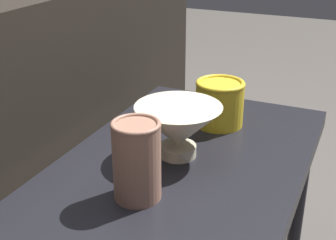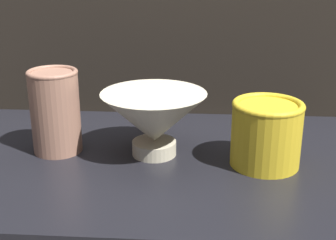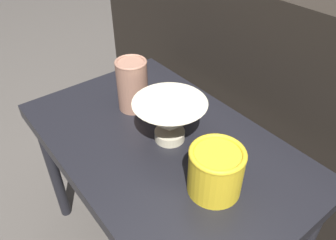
% 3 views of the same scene
% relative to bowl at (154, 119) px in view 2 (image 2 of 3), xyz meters
% --- Properties ---
extents(table, '(0.75, 0.47, 0.49)m').
position_rel_bowl_xyz_m(table, '(-0.01, -0.02, -0.12)').
color(table, black).
rests_on(table, ground_plane).
extents(couch_backdrop, '(1.57, 0.50, 0.79)m').
position_rel_bowl_xyz_m(couch_backdrop, '(-0.01, 0.55, -0.16)').
color(couch_backdrop, black).
rests_on(couch_backdrop, ground_plane).
extents(bowl, '(0.18, 0.18, 0.11)m').
position_rel_bowl_xyz_m(bowl, '(0.00, 0.00, 0.00)').
color(bowl, beige).
rests_on(bowl, table).
extents(vase_textured_left, '(0.09, 0.09, 0.15)m').
position_rel_bowl_xyz_m(vase_textured_left, '(-0.17, 0.01, 0.01)').
color(vase_textured_left, '#996B56').
rests_on(vase_textured_left, table).
extents(vase_colorful_right, '(0.12, 0.12, 0.11)m').
position_rel_bowl_xyz_m(vase_colorful_right, '(0.19, -0.03, -0.01)').
color(vase_colorful_right, gold).
rests_on(vase_colorful_right, table).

